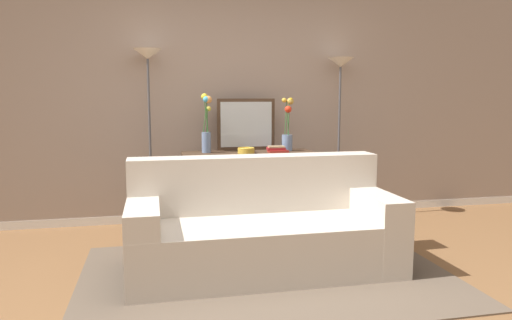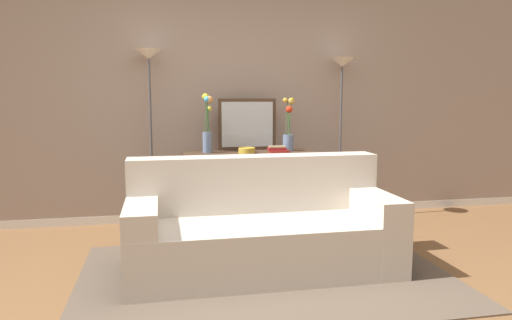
# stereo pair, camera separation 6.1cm
# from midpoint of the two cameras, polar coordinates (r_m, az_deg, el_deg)

# --- Properties ---
(ground_plane) EXTENTS (16.00, 16.00, 0.02)m
(ground_plane) POSITION_cam_midpoint_polar(r_m,az_deg,el_deg) (3.44, 0.69, -16.05)
(ground_plane) COLOR brown
(back_wall) EXTENTS (12.00, 0.15, 2.96)m
(back_wall) POSITION_cam_midpoint_polar(r_m,az_deg,el_deg) (5.34, -4.68, 8.76)
(back_wall) COLOR white
(back_wall) RESTS_ON ground
(area_rug) EXTENTS (2.80, 1.91, 0.01)m
(area_rug) POSITION_cam_midpoint_polar(r_m,az_deg,el_deg) (3.78, 0.79, -13.54)
(area_rug) COLOR brown
(area_rug) RESTS_ON ground
(couch) EXTENTS (2.07, 0.89, 0.88)m
(couch) POSITION_cam_midpoint_polar(r_m,az_deg,el_deg) (3.83, 0.25, -8.40)
(couch) COLOR beige
(couch) RESTS_ON ground
(console_table) EXTENTS (1.35, 0.40, 0.80)m
(console_table) POSITION_cam_midpoint_polar(r_m,az_deg,el_deg) (5.02, -1.34, -1.72)
(console_table) COLOR #473323
(console_table) RESTS_ON ground
(floor_lamp_left) EXTENTS (0.28, 0.28, 1.84)m
(floor_lamp_left) POSITION_cam_midpoint_polar(r_m,az_deg,el_deg) (5.01, -13.02, 8.29)
(floor_lamp_left) COLOR #4C4C51
(floor_lamp_left) RESTS_ON ground
(floor_lamp_right) EXTENTS (0.28, 0.28, 1.79)m
(floor_lamp_right) POSITION_cam_midpoint_polar(r_m,az_deg,el_deg) (5.39, 9.64, 7.88)
(floor_lamp_right) COLOR #4C4C51
(floor_lamp_right) RESTS_ON ground
(wall_mirror) EXTENTS (0.62, 0.02, 0.55)m
(wall_mirror) POSITION_cam_midpoint_polar(r_m,az_deg,el_deg) (5.13, -1.52, 4.26)
(wall_mirror) COLOR #473323
(wall_mirror) RESTS_ON console_table
(vase_tall_flowers) EXTENTS (0.11, 0.13, 0.60)m
(vase_tall_flowers) POSITION_cam_midpoint_polar(r_m,az_deg,el_deg) (4.91, -6.27, 4.05)
(vase_tall_flowers) COLOR #6B84AD
(vase_tall_flowers) RESTS_ON console_table
(vase_short_flowers) EXTENTS (0.13, 0.13, 0.56)m
(vase_short_flowers) POSITION_cam_midpoint_polar(r_m,az_deg,el_deg) (5.07, 3.44, 3.54)
(vase_short_flowers) COLOR #6B84AD
(vase_short_flowers) RESTS_ON console_table
(fruit_bowl) EXTENTS (0.17, 0.17, 0.06)m
(fruit_bowl) POSITION_cam_midpoint_polar(r_m,az_deg,el_deg) (4.85, -1.54, 1.16)
(fruit_bowl) COLOR gold
(fruit_bowl) RESTS_ON console_table
(book_stack) EXTENTS (0.22, 0.14, 0.06)m
(book_stack) POSITION_cam_midpoint_polar(r_m,az_deg,el_deg) (4.94, 2.15, 1.28)
(book_stack) COLOR #BC3328
(book_stack) RESTS_ON console_table
(book_row_under_console) EXTENTS (0.50, 0.16, 0.13)m
(book_row_under_console) POSITION_cam_midpoint_polar(r_m,az_deg,el_deg) (5.08, -4.71, -7.39)
(book_row_under_console) COLOR navy
(book_row_under_console) RESTS_ON ground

